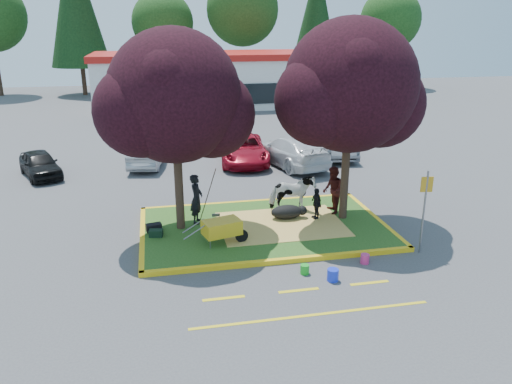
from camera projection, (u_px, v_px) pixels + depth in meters
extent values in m
plane|color=#424244|center=(264.00, 230.00, 17.07)|extent=(90.00, 90.00, 0.00)
cube|color=#1F4916|center=(264.00, 228.00, 17.05)|extent=(8.00, 5.00, 0.15)
cube|color=yellow|center=(283.00, 261.00, 14.65)|extent=(8.30, 0.16, 0.15)
cube|color=yellow|center=(250.00, 202.00, 19.44)|extent=(8.30, 0.16, 0.15)
cube|color=yellow|center=(142.00, 237.00, 16.27)|extent=(0.16, 5.30, 0.15)
cube|color=yellow|center=(376.00, 219.00, 17.83)|extent=(0.16, 5.30, 0.15)
cube|color=#E7C35F|center=(281.00, 224.00, 17.14)|extent=(4.20, 3.00, 0.01)
cylinder|color=black|center=(178.00, 178.00, 16.30)|extent=(0.28, 0.28, 3.53)
sphere|color=black|center=(174.00, 96.00, 15.45)|extent=(4.20, 4.20, 4.20)
sphere|color=black|center=(211.00, 114.00, 16.06)|extent=(2.86, 2.86, 2.86)
sphere|color=black|center=(140.00, 111.00, 15.09)|extent=(2.86, 2.86, 2.86)
cylinder|color=black|center=(345.00, 167.00, 17.17)|extent=(0.28, 0.28, 3.70)
sphere|color=black|center=(350.00, 86.00, 16.28)|extent=(4.40, 4.40, 4.40)
sphere|color=black|center=(381.00, 104.00, 16.91)|extent=(2.99, 2.99, 2.99)
sphere|color=black|center=(321.00, 100.00, 15.92)|extent=(2.99, 2.99, 2.99)
cube|color=yellow|center=(224.00, 298.00, 12.79)|extent=(1.10, 0.12, 0.01)
cube|color=yellow|center=(299.00, 290.00, 13.17)|extent=(1.10, 0.12, 0.01)
cube|color=yellow|center=(369.00, 283.00, 13.55)|extent=(1.10, 0.12, 0.01)
cube|color=yellow|center=(313.00, 315.00, 12.06)|extent=(6.00, 0.10, 0.01)
cube|color=silver|center=(217.00, 81.00, 42.80)|extent=(20.00, 8.00, 4.00)
cube|color=#AF1812|center=(216.00, 55.00, 42.11)|extent=(20.40, 8.40, 0.50)
cube|color=black|center=(223.00, 95.00, 39.23)|extent=(19.00, 0.10, 1.60)
cylinder|color=black|center=(83.00, 75.00, 48.87)|extent=(0.44, 0.44, 3.92)
cone|color=black|center=(75.00, 1.00, 46.72)|extent=(5.60, 5.60, 11.90)
cylinder|color=black|center=(166.00, 76.00, 51.93)|extent=(0.44, 0.44, 3.08)
sphere|color=#143811|center=(163.00, 22.00, 50.23)|extent=(6.16, 6.16, 6.16)
cylinder|color=black|center=(243.00, 73.00, 52.43)|extent=(0.44, 0.44, 3.64)
sphere|color=#143811|center=(242.00, 9.00, 50.43)|extent=(7.28, 7.28, 7.28)
cylinder|color=black|center=(314.00, 71.00, 54.44)|extent=(0.44, 0.44, 3.50)
cone|color=black|center=(316.00, 13.00, 52.52)|extent=(5.00, 5.00, 10.62)
cylinder|color=black|center=(386.00, 72.00, 55.08)|extent=(0.44, 0.44, 3.22)
sphere|color=#143811|center=(390.00, 19.00, 53.32)|extent=(6.44, 6.44, 6.44)
imported|color=white|center=(292.00, 193.00, 18.11)|extent=(1.65, 0.78, 1.38)
ellipsoid|color=black|center=(287.00, 212.00, 17.57)|extent=(1.28, 0.97, 0.49)
imported|color=black|center=(197.00, 199.00, 17.03)|extent=(0.60, 0.73, 1.73)
imported|color=#461714|center=(333.00, 190.00, 17.93)|extent=(0.73, 0.90, 1.72)
imported|color=black|center=(316.00, 203.00, 17.48)|extent=(0.37, 0.69, 1.13)
cylinder|color=black|center=(242.00, 236.00, 15.68)|extent=(0.42, 0.19, 0.41)
cylinder|color=slate|center=(210.00, 244.00, 15.27)|extent=(0.04, 0.04, 0.30)
cylinder|color=slate|center=(208.00, 237.00, 15.74)|extent=(0.04, 0.04, 0.30)
cube|color=gold|center=(222.00, 227.00, 15.46)|extent=(1.28, 0.96, 0.46)
cylinder|color=slate|center=(195.00, 232.00, 15.05)|extent=(0.72, 0.24, 0.37)
cylinder|color=slate|center=(193.00, 226.00, 15.52)|extent=(0.72, 0.24, 0.37)
cube|color=black|center=(154.00, 227.00, 16.54)|extent=(0.55, 0.37, 0.26)
cube|color=black|center=(156.00, 233.00, 16.12)|extent=(0.47, 0.34, 0.23)
cylinder|color=slate|center=(424.00, 213.00, 14.97)|extent=(0.06, 0.06, 2.62)
cube|color=#C58A17|center=(427.00, 184.00, 14.68)|extent=(0.37, 0.07, 0.47)
cylinder|color=green|center=(305.00, 269.00, 14.02)|extent=(0.32, 0.32, 0.27)
cylinder|color=#D52F72|center=(365.00, 259.00, 14.64)|extent=(0.28, 0.28, 0.28)
cylinder|color=#1B33DD|center=(333.00, 275.00, 13.63)|extent=(0.35, 0.35, 0.34)
imported|color=black|center=(40.00, 164.00, 22.85)|extent=(2.64, 3.75, 1.19)
imported|color=#92959A|center=(148.00, 152.00, 24.63)|extent=(2.05, 4.19, 1.32)
imported|color=maroon|center=(243.00, 149.00, 25.18)|extent=(2.67, 5.12, 1.38)
imported|color=silver|center=(291.00, 151.00, 24.60)|extent=(3.29, 5.47, 1.48)
imported|color=slate|center=(333.00, 141.00, 26.46)|extent=(2.12, 4.83, 1.54)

